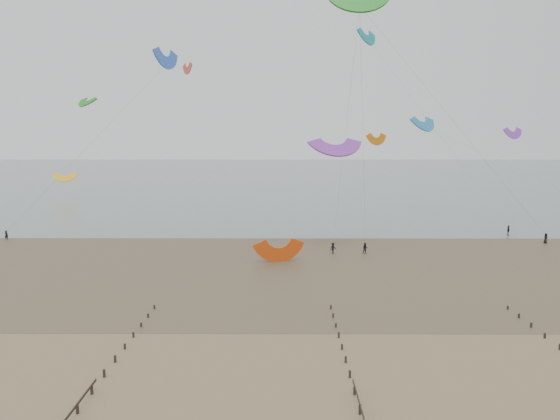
# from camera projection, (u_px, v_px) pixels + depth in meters

# --- Properties ---
(ground) EXTENTS (500.00, 500.00, 0.00)m
(ground) POSITION_uv_depth(u_px,v_px,m) (294.00, 357.00, 43.65)
(ground) COLOR brown
(ground) RESTS_ON ground
(sea_and_shore) EXTENTS (500.00, 665.00, 0.03)m
(sea_and_shore) POSITION_uv_depth(u_px,v_px,m) (260.00, 259.00, 77.74)
(sea_and_shore) COLOR #475654
(sea_and_shore) RESTS_ON ground
(kitesurfer_lead) EXTENTS (0.61, 0.41, 1.68)m
(kitesurfer_lead) POSITION_uv_depth(u_px,v_px,m) (6.00, 235.00, 91.91)
(kitesurfer_lead) COLOR black
(kitesurfer_lead) RESTS_ON ground
(kitesurfers) EXTENTS (151.52, 24.68, 1.80)m
(kitesurfers) POSITION_uv_depth(u_px,v_px,m) (474.00, 236.00, 90.95)
(kitesurfers) COLOR black
(kitesurfers) RESTS_ON ground
(grounded_kite) EXTENTS (7.31, 6.42, 3.39)m
(grounded_kite) POSITION_uv_depth(u_px,v_px,m) (279.00, 262.00, 76.36)
(grounded_kite) COLOR #D9450D
(grounded_kite) RESTS_ON ground
(kites_airborne) EXTENTS (228.58, 122.87, 38.64)m
(kites_airborne) POSITION_uv_depth(u_px,v_px,m) (246.00, 117.00, 123.61)
(kites_airborne) COLOR red
(kites_airborne) RESTS_ON ground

